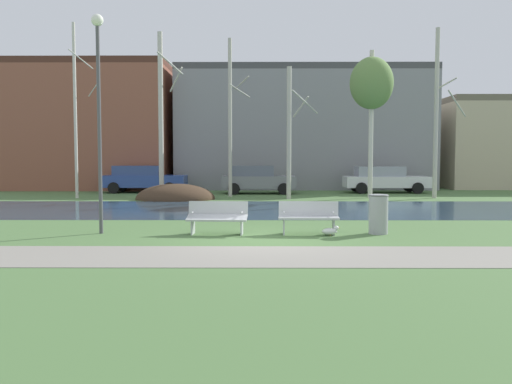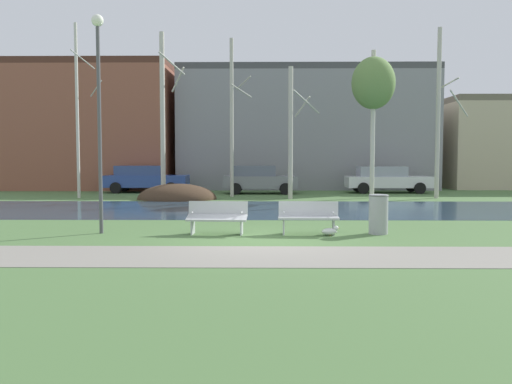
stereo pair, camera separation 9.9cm
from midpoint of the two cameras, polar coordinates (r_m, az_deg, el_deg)
The scene contains 20 objects.
ground_plane at distance 23.02m, azimuth 0.85°, elevation -1.37°, with size 120.00×120.00×0.00m, color #4C703D.
paved_path_strip at distance 11.10m, azimuth 0.96°, elevation -6.88°, with size 60.00×2.38×0.01m, color gray.
river_band at distance 21.04m, azimuth 0.86°, elevation -1.84°, with size 80.00×7.40×0.01m, color #2D475B.
soil_mound at distance 26.28m, azimuth -8.35°, elevation -0.77°, with size 3.88×3.02×1.53m, color #423021.
bench_left at distance 14.23m, azimuth -3.97°, elevation -2.64°, with size 1.63×0.65×0.87m.
bench_right at distance 14.23m, azimuth 5.84°, elevation -2.65°, with size 1.63×0.65×0.87m.
trash_bin at distance 14.61m, azimuth 13.17°, elevation -2.27°, with size 0.53×0.53×1.06m.
seagull at distance 14.04m, azimuth 8.17°, elevation -4.15°, with size 0.48×0.18×0.27m.
streetlamp at distance 14.97m, azimuth -16.31°, elevation 10.44°, with size 0.32×0.32×5.82m.
birch_far_left at distance 28.25m, azimuth -18.46°, elevation 8.38°, with size 1.41×2.30×8.69m.
birch_left at distance 28.08m, azimuth -9.82°, elevation 8.34°, with size 1.34×2.35×8.44m.
birch_center_left at distance 27.77m, azimuth -2.47°, elevation 8.06°, with size 1.15×2.05×8.15m.
birch_center at distance 26.25m, azimuth 3.92°, elevation 6.50°, with size 1.52×2.34×6.46m.
birch_center_right at distance 27.70m, azimuth 12.56°, elevation 11.20°, with size 2.17×2.17×7.37m.
birch_right at distance 28.22m, azimuth 19.11°, elevation 8.03°, with size 1.55×2.41×8.44m.
parked_van_nearest_blue at distance 31.61m, azimuth -11.72°, elevation 1.44°, with size 4.77×2.07×1.57m.
parked_sedan_second_grey at distance 29.97m, azimuth 0.42°, elevation 1.39°, with size 4.12×1.98×1.58m.
parked_hatch_third_white at distance 31.52m, azimuth 13.86°, elevation 1.36°, with size 4.78×1.98×1.52m.
building_brick_low at distance 38.43m, azimuth -16.27°, elevation 6.56°, with size 10.60×9.66×8.07m.
building_grey_warehouse at distance 37.16m, azimuth 5.18°, elevation 6.62°, with size 16.43×8.46×7.85m.
Camera 2 is at (0.01, -12.93, 2.05)m, focal length 37.33 mm.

